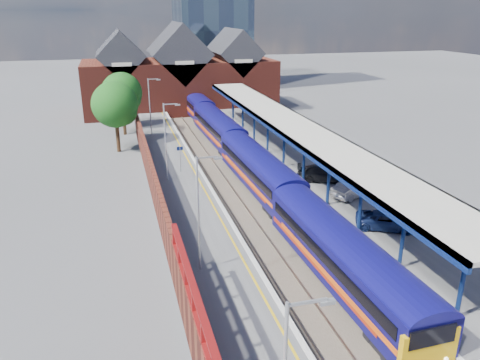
% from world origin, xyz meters
% --- Properties ---
extents(ground, '(240.00, 240.00, 0.00)m').
position_xyz_m(ground, '(0.00, 30.00, 0.00)').
color(ground, '#5B5B5E').
rests_on(ground, ground).
extents(ballast_bed, '(6.00, 76.00, 0.06)m').
position_xyz_m(ballast_bed, '(0.00, 20.00, 0.03)').
color(ballast_bed, '#473D33').
rests_on(ballast_bed, ground).
extents(rails, '(4.51, 76.00, 0.14)m').
position_xyz_m(rails, '(0.00, 20.00, 0.12)').
color(rails, slate).
rests_on(rails, ground).
extents(left_platform, '(5.00, 76.00, 1.00)m').
position_xyz_m(left_platform, '(-5.50, 20.00, 0.50)').
color(left_platform, '#565659').
rests_on(left_platform, ground).
extents(right_platform, '(6.00, 76.00, 1.00)m').
position_xyz_m(right_platform, '(6.00, 20.00, 0.50)').
color(right_platform, '#565659').
rests_on(right_platform, ground).
extents(coping_left, '(0.30, 76.00, 0.05)m').
position_xyz_m(coping_left, '(-3.15, 20.00, 1.02)').
color(coping_left, silver).
rests_on(coping_left, left_platform).
extents(coping_right, '(0.30, 76.00, 0.05)m').
position_xyz_m(coping_right, '(3.15, 20.00, 1.02)').
color(coping_right, silver).
rests_on(coping_right, right_platform).
extents(yellow_line, '(0.14, 76.00, 0.01)m').
position_xyz_m(yellow_line, '(-3.75, 20.00, 1.01)').
color(yellow_line, yellow).
rests_on(yellow_line, left_platform).
extents(train, '(3.21, 65.96, 3.45)m').
position_xyz_m(train, '(1.49, 28.25, 2.12)').
color(train, '#0F0D5D').
rests_on(train, ground).
extents(canopy, '(4.50, 52.00, 4.48)m').
position_xyz_m(canopy, '(5.48, 21.95, 5.25)').
color(canopy, navy).
rests_on(canopy, right_platform).
extents(lamp_post_b, '(1.48, 0.18, 7.00)m').
position_xyz_m(lamp_post_b, '(-6.36, 6.00, 4.99)').
color(lamp_post_b, '#A5A8AA').
rests_on(lamp_post_b, left_platform).
extents(lamp_post_c, '(1.48, 0.18, 7.00)m').
position_xyz_m(lamp_post_c, '(-6.36, 22.00, 4.99)').
color(lamp_post_c, '#A5A8AA').
rests_on(lamp_post_c, left_platform).
extents(lamp_post_d, '(1.48, 0.18, 7.00)m').
position_xyz_m(lamp_post_d, '(-6.36, 38.00, 4.99)').
color(lamp_post_d, '#A5A8AA').
rests_on(lamp_post_d, left_platform).
extents(platform_sign, '(0.55, 0.08, 2.50)m').
position_xyz_m(platform_sign, '(-5.00, 24.00, 2.69)').
color(platform_sign, '#A5A8AA').
rests_on(platform_sign, left_platform).
extents(brick_wall, '(0.35, 50.00, 3.86)m').
position_xyz_m(brick_wall, '(-8.10, 13.54, 2.45)').
color(brick_wall, maroon).
rests_on(brick_wall, left_platform).
extents(station_building, '(30.00, 12.12, 13.78)m').
position_xyz_m(station_building, '(0.00, 58.00, 5.45)').
color(station_building, maroon).
rests_on(station_building, ground).
extents(tree_near, '(5.20, 5.20, 8.10)m').
position_xyz_m(tree_near, '(-10.35, 35.91, 5.35)').
color(tree_near, '#382314').
rests_on(tree_near, ground).
extents(tree_far, '(5.20, 5.20, 8.10)m').
position_xyz_m(tree_far, '(-9.35, 43.91, 5.35)').
color(tree_far, '#382314').
rests_on(tree_far, ground).
extents(parked_car_silver, '(4.56, 3.08, 1.42)m').
position_xyz_m(parked_car_silver, '(7.93, 14.05, 1.71)').
color(parked_car_silver, '#A8A8AC').
rests_on(parked_car_silver, right_platform).
extents(parked_car_dark, '(5.23, 3.70, 1.41)m').
position_xyz_m(parked_car_dark, '(7.08, 18.12, 1.70)').
color(parked_car_dark, black).
rests_on(parked_car_dark, right_platform).
extents(parked_car_blue, '(4.78, 3.77, 1.21)m').
position_xyz_m(parked_car_blue, '(7.21, 7.99, 1.60)').
color(parked_car_blue, navy).
rests_on(parked_car_blue, right_platform).
extents(relay_cabinet, '(0.77, 0.95, 1.00)m').
position_xyz_m(relay_cabinet, '(2.80, -3.93, 0.50)').
color(relay_cabinet, '#B5B9BB').
rests_on(relay_cabinet, ground).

